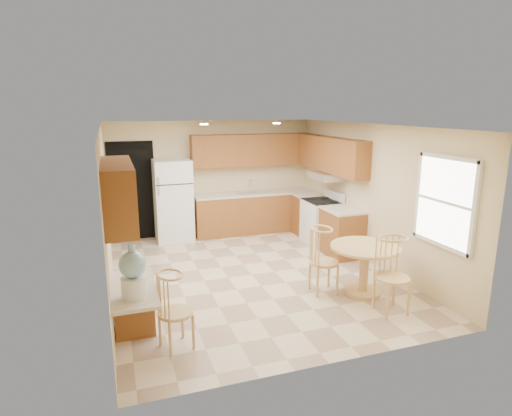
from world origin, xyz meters
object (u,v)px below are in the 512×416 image
object	(u,v)px
chair_table_a	(327,256)
water_crock	(133,273)
chair_table_b	(398,271)
refrigerator	(173,201)
chair_desk	(176,306)
stove	(322,221)
dining_table	(364,263)

from	to	relation	value
chair_table_a	water_crock	size ratio (longest dim) A/B	1.67
chair_table_b	water_crock	bearing A→B (deg)	0.72
refrigerator	chair_table_a	world-z (taller)	refrigerator
refrigerator	chair_desk	size ratio (longest dim) A/B	1.86
chair_table_a	chair_table_b	size ratio (longest dim) A/B	0.96
chair_table_b	stove	bearing A→B (deg)	-98.02
chair_table_a	stove	bearing A→B (deg)	159.11
refrigerator	chair_table_a	bearing A→B (deg)	-63.23
refrigerator	dining_table	size ratio (longest dim) A/B	1.67
refrigerator	dining_table	world-z (taller)	refrigerator
stove	chair_table_a	world-z (taller)	stove
dining_table	water_crock	xyz separation A→B (m)	(-3.37, -0.72, 0.54)
refrigerator	chair_table_b	bearing A→B (deg)	-61.99
stove	chair_desk	xyz separation A→B (m)	(-3.47, -3.12, 0.10)
refrigerator	chair_desk	xyz separation A→B (m)	(-0.60, -4.34, -0.30)
refrigerator	dining_table	distance (m)	4.36
refrigerator	stove	xyz separation A→B (m)	(2.88, -1.22, -0.39)
chair_desk	water_crock	bearing A→B (deg)	-100.45
stove	water_crock	world-z (taller)	water_crock
dining_table	stove	bearing A→B (deg)	77.29
refrigerator	dining_table	xyz separation A→B (m)	(2.32, -3.67, -0.36)
dining_table	chair_table_a	distance (m)	0.58
chair_table_b	water_crock	size ratio (longest dim) A/B	1.74
chair_table_b	chair_desk	world-z (taller)	chair_table_b
refrigerator	water_crock	size ratio (longest dim) A/B	2.84
refrigerator	chair_table_b	distance (m)	5.01
chair_table_a	chair_desk	xyz separation A→B (m)	(-2.37, -0.82, -0.05)
dining_table	chair_table_b	distance (m)	0.77
refrigerator	stove	distance (m)	3.15
chair_desk	water_crock	xyz separation A→B (m)	(-0.45, -0.05, 0.48)
stove	chair_desk	bearing A→B (deg)	-138.09
chair_table_a	water_crock	world-z (taller)	water_crock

